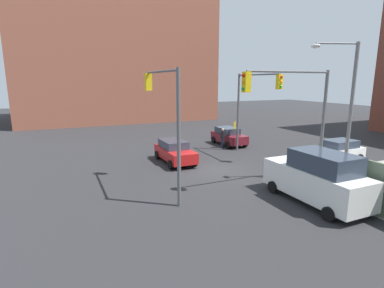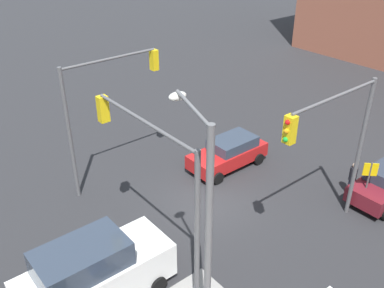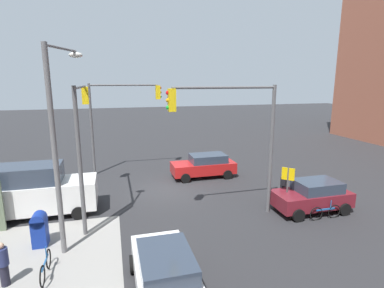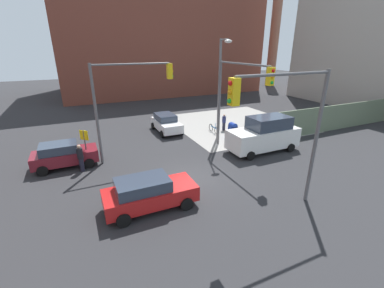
{
  "view_description": "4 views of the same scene",
  "coord_description": "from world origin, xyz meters",
  "views": [
    {
      "loc": [
        17.08,
        -9.47,
        5.89
      ],
      "look_at": [
        -1.51,
        -1.14,
        1.61
      ],
      "focal_mm": 28.0,
      "sensor_mm": 36.0,
      "label": 1
    },
    {
      "loc": [
        11.01,
        12.24,
        12.25
      ],
      "look_at": [
        -0.28,
        -1.62,
        2.42
      ],
      "focal_mm": 40.0,
      "sensor_mm": 36.0,
      "label": 2
    },
    {
      "loc": [
        3.09,
        17.5,
        6.69
      ],
      "look_at": [
        -1.8,
        -0.64,
        2.7
      ],
      "focal_mm": 28.0,
      "sensor_mm": 36.0,
      "label": 3
    },
    {
      "loc": [
        -5.58,
        -12.42,
        7.37
      ],
      "look_at": [
        0.08,
        -0.07,
        2.24
      ],
      "focal_mm": 24.0,
      "sensor_mm": 36.0,
      "label": 4
    }
  ],
  "objects": [
    {
      "name": "mailbox_blue",
      "position": [
        6.2,
        5.0,
        0.76
      ],
      "size": [
        0.56,
        0.64,
        1.43
      ],
      "color": "navy",
      "rests_on": "ground"
    },
    {
      "name": "bicycle_at_crosswalk",
      "position": [
        -6.8,
        6.0,
        0.35
      ],
      "size": [
        1.75,
        0.05,
        0.97
      ],
      "color": "black",
      "rests_on": "ground"
    },
    {
      "name": "coupe_maroon",
      "position": [
        -6.77,
        5.0,
        0.84
      ],
      "size": [
        3.94,
        2.02,
        1.62
      ],
      "color": "maroon",
      "rests_on": "ground"
    },
    {
      "name": "ground_plane",
      "position": [
        0.0,
        0.0,
        0.0
      ],
      "size": [
        120.0,
        120.0,
        0.0
      ],
      "primitive_type": "plane",
      "color": "#28282B"
    },
    {
      "name": "bicycle_leaning_on_fence",
      "position": [
        5.6,
        7.2,
        0.35
      ],
      "size": [
        0.05,
        1.75,
        0.97
      ],
      "color": "black",
      "rests_on": "ground"
    },
    {
      "name": "warning_sign_two_way",
      "position": [
        -5.4,
        4.75,
        1.64
      ],
      "size": [
        0.48,
        0.48,
        2.4
      ],
      "color": "#4C4C4C",
      "rests_on": "ground"
    },
    {
      "name": "hatchback_red",
      "position": [
        -3.03,
        -1.87,
        0.84
      ],
      "size": [
        4.41,
        2.02,
        1.62
      ],
      "color": "#B21919",
      "rests_on": "ground"
    },
    {
      "name": "hatchback_white",
      "position": [
        1.75,
        9.26,
        0.84
      ],
      "size": [
        2.02,
        4.03,
        1.62
      ],
      "color": "white",
      "rests_on": "ground"
    },
    {
      "name": "traffic_signal_ne_corner",
      "position": [
        4.5,
        2.29,
        4.65
      ],
      "size": [
        0.36,
        5.76,
        6.5
      ],
      "color": "#59595B",
      "rests_on": "ground"
    },
    {
      "name": "street_lamp_corner",
      "position": [
        5.08,
        5.45,
        4.7
      ],
      "size": [
        1.16,
        2.55,
        8.0
      ],
      "color": "slate",
      "rests_on": "ground"
    },
    {
      "name": "traffic_signal_nw_corner",
      "position": [
        -2.46,
        4.5,
        4.62
      ],
      "size": [
        5.37,
        0.36,
        6.5
      ],
      "color": "#59595B",
      "rests_on": "ground"
    },
    {
      "name": "pedestrian_waiting",
      "position": [
        -5.8,
        3.8,
        0.93
      ],
      "size": [
        0.36,
        0.36,
        1.78
      ],
      "rotation": [
        0.0,
        0.0,
        4.06
      ],
      "color": "black",
      "rests_on": "ground"
    },
    {
      "name": "building_brick_west",
      "position": [
        -32.0,
        -0.64,
        9.68
      ],
      "size": [
        16.0,
        28.0,
        19.36
      ],
      "color": "#93513D",
      "rests_on": "ground"
    },
    {
      "name": "van_white_delivery",
      "position": [
        6.87,
        1.8,
        1.28
      ],
      "size": [
        5.4,
        2.32,
        2.62
      ],
      "color": "white",
      "rests_on": "ground"
    },
    {
      "name": "traffic_signal_se_corner",
      "position": [
        2.56,
        -4.5,
        4.61
      ],
      "size": [
        5.12,
        0.36,
        6.5
      ],
      "color": "#59595B",
      "rests_on": "ground"
    }
  ]
}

